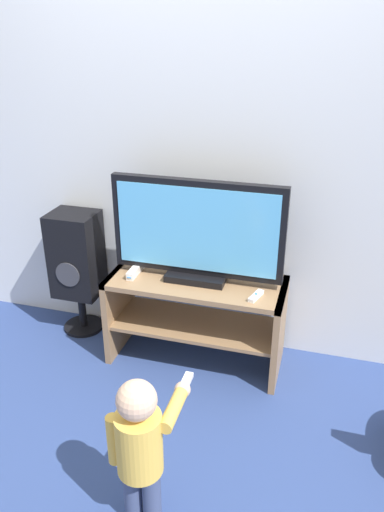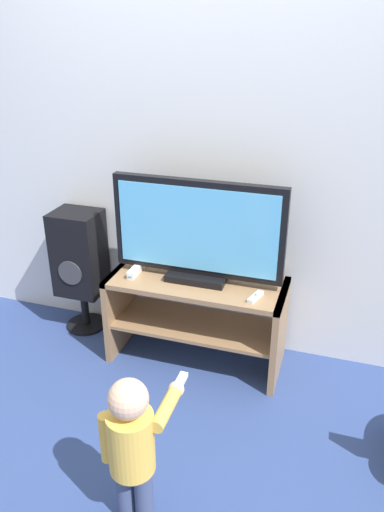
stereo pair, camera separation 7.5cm
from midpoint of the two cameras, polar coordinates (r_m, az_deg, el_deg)
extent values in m
plane|color=navy|center=(3.00, -1.43, -13.85)|extent=(16.00, 16.00, 0.00)
cube|color=silver|center=(2.87, 1.38, 13.37)|extent=(10.00, 0.06, 2.60)
cube|color=#93704C|center=(2.87, -0.28, -3.05)|extent=(1.03, 0.42, 0.03)
cube|color=#93704C|center=(3.02, -0.26, -7.81)|extent=(0.99, 0.38, 0.02)
cube|color=#93704C|center=(3.16, -8.97, -5.94)|extent=(0.04, 0.42, 0.54)
cube|color=#93704C|center=(2.92, 9.19, -8.74)|extent=(0.04, 0.42, 0.54)
cube|color=black|center=(2.87, -0.16, -2.25)|extent=(0.34, 0.20, 0.04)
cube|color=black|center=(2.75, -0.17, 3.20)|extent=(0.97, 0.05, 0.55)
cube|color=#59B2EA|center=(2.72, -0.33, 2.99)|extent=(0.90, 0.01, 0.48)
cube|color=white|center=(2.95, -7.22, -1.66)|extent=(0.04, 0.18, 0.04)
cube|color=#3F8CE5|center=(2.87, -7.95, -2.48)|extent=(0.02, 0.00, 0.01)
cube|color=white|center=(2.70, 6.54, -4.57)|extent=(0.07, 0.13, 0.02)
cylinder|color=#337FD8|center=(2.69, 6.55, -4.33)|extent=(0.01, 0.01, 0.00)
cylinder|color=#3F4C72|center=(2.27, -7.81, -25.18)|extent=(0.08, 0.08, 0.29)
cylinder|color=#3F4C72|center=(2.25, -5.68, -25.73)|extent=(0.08, 0.08, 0.29)
cylinder|color=#E5B74C|center=(2.05, -7.17, -20.47)|extent=(0.18, 0.18, 0.27)
sphere|color=beige|center=(1.91, -7.52, -16.04)|extent=(0.15, 0.15, 0.15)
cylinder|color=#E5B74C|center=(2.09, -9.98, -19.96)|extent=(0.06, 0.06, 0.22)
cylinder|color=#E5B74C|center=(2.03, -3.18, -16.99)|extent=(0.06, 0.22, 0.06)
sphere|color=beige|center=(2.11, -2.14, -15.03)|extent=(0.07, 0.07, 0.07)
cube|color=white|center=(2.13, -1.80, -14.37)|extent=(0.03, 0.13, 0.02)
cylinder|color=black|center=(3.52, -12.83, -7.80)|extent=(0.26, 0.26, 0.02)
cylinder|color=black|center=(3.45, -13.03, -6.03)|extent=(0.05, 0.05, 0.27)
cube|color=black|center=(3.26, -13.73, 0.20)|extent=(0.29, 0.25, 0.55)
cylinder|color=#38383D|center=(3.20, -14.68, -2.09)|extent=(0.16, 0.01, 0.16)
camera|label=1|loc=(0.04, -90.79, -0.37)|focal=35.00mm
camera|label=2|loc=(0.04, 89.21, 0.37)|focal=35.00mm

